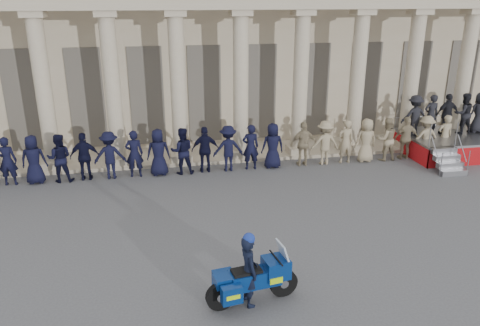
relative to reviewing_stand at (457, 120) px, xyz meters
name	(u,v)px	position (x,y,z in m)	size (l,w,h in m)	color
ground	(249,255)	(-10.97, -7.02, -1.56)	(90.00, 90.00, 0.00)	#4A4A4C
building	(193,41)	(-10.97, 7.73, 2.97)	(40.00, 12.50, 9.00)	tan
officer_rank	(194,150)	(-11.82, -0.28, -0.61)	(22.71, 0.72, 1.90)	black
reviewing_stand	(457,120)	(0.00, 0.00, 0.00)	(5.18, 4.23, 2.74)	gray
motorcycle	(254,279)	(-11.29, -9.12, -0.93)	(2.26, 1.03, 1.45)	black
rider	(249,269)	(-11.41, -9.14, -0.65)	(0.51, 0.69, 1.83)	black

